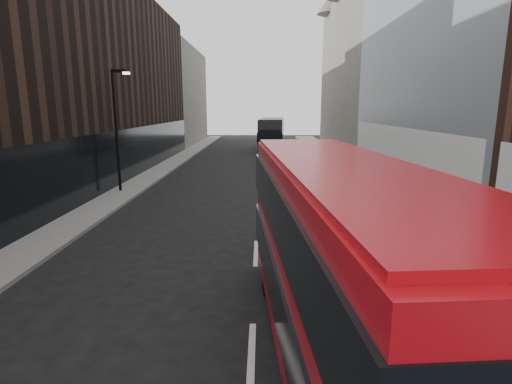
{
  "coord_description": "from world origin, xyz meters",
  "views": [
    {
      "loc": [
        0.21,
        -5.32,
        5.02
      ],
      "look_at": [
        0.02,
        6.58,
        2.5
      ],
      "focal_mm": 28.0,
      "sensor_mm": 36.0,
      "label": 1
    }
  ],
  "objects_px": {
    "street_lamp": "(117,122)",
    "grey_bus": "(272,133)",
    "car_c": "(319,166)",
    "car_b": "(296,166)",
    "red_bus": "(338,258)",
    "car_a": "(308,178)"
  },
  "relations": [
    {
      "from": "car_a",
      "to": "car_b",
      "type": "bearing_deg",
      "value": 95.43
    },
    {
      "from": "car_a",
      "to": "car_b",
      "type": "height_order",
      "value": "car_b"
    },
    {
      "from": "street_lamp",
      "to": "car_a",
      "type": "relative_size",
      "value": 1.78
    },
    {
      "from": "red_bus",
      "to": "car_b",
      "type": "distance_m",
      "value": 22.81
    },
    {
      "from": "car_b",
      "to": "grey_bus",
      "type": "bearing_deg",
      "value": 96.15
    },
    {
      "from": "grey_bus",
      "to": "car_b",
      "type": "relative_size",
      "value": 2.64
    },
    {
      "from": "grey_bus",
      "to": "car_c",
      "type": "distance_m",
      "value": 19.28
    },
    {
      "from": "car_c",
      "to": "car_a",
      "type": "bearing_deg",
      "value": -101.17
    },
    {
      "from": "red_bus",
      "to": "car_a",
      "type": "xyz_separation_m",
      "value": [
        1.44,
        17.66,
        -1.61
      ]
    },
    {
      "from": "car_a",
      "to": "street_lamp",
      "type": "bearing_deg",
      "value": -170.87
    },
    {
      "from": "car_b",
      "to": "car_a",
      "type": "bearing_deg",
      "value": -84.89
    },
    {
      "from": "street_lamp",
      "to": "grey_bus",
      "type": "height_order",
      "value": "street_lamp"
    },
    {
      "from": "street_lamp",
      "to": "car_a",
      "type": "distance_m",
      "value": 11.9
    },
    {
      "from": "grey_bus",
      "to": "red_bus",
      "type": "bearing_deg",
      "value": -85.88
    },
    {
      "from": "red_bus",
      "to": "car_c",
      "type": "distance_m",
      "value": 22.71
    },
    {
      "from": "red_bus",
      "to": "car_a",
      "type": "bearing_deg",
      "value": 80.68
    },
    {
      "from": "car_b",
      "to": "car_c",
      "type": "xyz_separation_m",
      "value": [
        1.63,
        -0.24,
        0.01
      ]
    },
    {
      "from": "street_lamp",
      "to": "car_b",
      "type": "distance_m",
      "value": 13.21
    },
    {
      "from": "street_lamp",
      "to": "grey_bus",
      "type": "relative_size",
      "value": 0.59
    },
    {
      "from": "car_c",
      "to": "car_b",
      "type": "bearing_deg",
      "value": 175.88
    },
    {
      "from": "street_lamp",
      "to": "car_b",
      "type": "height_order",
      "value": "street_lamp"
    },
    {
      "from": "grey_bus",
      "to": "car_b",
      "type": "distance_m",
      "value": 18.85
    }
  ]
}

